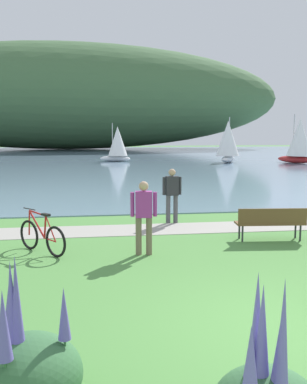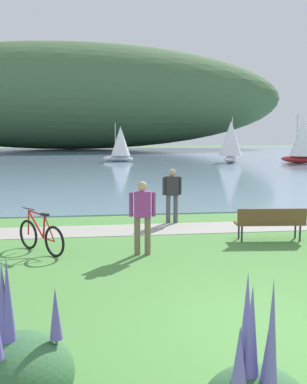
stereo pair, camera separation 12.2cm
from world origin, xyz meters
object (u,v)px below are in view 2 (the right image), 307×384
(person_at_shoreline, at_px, (172,192))
(sailboat_far_off, at_px, (302,140))
(park_bench_near_camera, at_px, (270,221))
(sailboat_mid_bay, at_px, (120,143))
(bicycle_leaning_near_bench, at_px, (41,236))
(person_on_the_grass, at_px, (142,213))
(sailboat_toward_hillside, at_px, (231,141))

(person_at_shoreline, height_order, sailboat_far_off, sailboat_far_off)
(park_bench_near_camera, height_order, sailboat_mid_bay, sailboat_mid_bay)
(park_bench_near_camera, bearing_deg, bicycle_leaning_near_bench, -175.85)
(bicycle_leaning_near_bench, relative_size, person_on_the_grass, 0.80)
(bicycle_leaning_near_bench, distance_m, sailboat_far_off, 35.43)
(bicycle_leaning_near_bench, xyz_separation_m, sailboat_toward_hillside, (14.18, 30.52, 1.72))
(park_bench_near_camera, distance_m, sailboat_far_off, 32.02)
(person_at_shoreline, bearing_deg, sailboat_far_off, 56.60)
(park_bench_near_camera, bearing_deg, person_on_the_grass, -165.82)
(sailboat_mid_bay, height_order, sailboat_toward_hillside, sailboat_toward_hillside)
(person_at_shoreline, bearing_deg, park_bench_near_camera, -49.96)
(park_bench_near_camera, xyz_separation_m, bicycle_leaning_near_bench, (-5.80, -0.42, -0.12))
(sailboat_mid_bay, bearing_deg, person_at_shoreline, -90.04)
(sailboat_toward_hillside, bearing_deg, park_bench_near_camera, -105.57)
(sailboat_mid_bay, bearing_deg, person_on_the_grass, -92.19)
(bicycle_leaning_near_bench, height_order, person_on_the_grass, person_on_the_grass)
(person_on_the_grass, xyz_separation_m, sailboat_far_off, (18.27, 29.20, 1.25))
(bicycle_leaning_near_bench, height_order, person_at_shoreline, person_at_shoreline)
(sailboat_mid_bay, distance_m, sailboat_far_off, 17.71)
(bicycle_leaning_near_bench, xyz_separation_m, sailboat_mid_bay, (3.66, 33.81, 1.46))
(person_on_the_grass, height_order, sailboat_mid_bay, sailboat_mid_bay)
(park_bench_near_camera, distance_m, sailboat_mid_bay, 33.49)
(sailboat_toward_hillside, bearing_deg, sailboat_far_off, -15.38)
(park_bench_near_camera, relative_size, person_at_shoreline, 1.07)
(park_bench_near_camera, bearing_deg, sailboat_toward_hillside, 74.43)
(bicycle_leaning_near_bench, xyz_separation_m, sailboat_far_off, (20.62, 28.75, 1.83))
(sailboat_toward_hillside, relative_size, sailboat_far_off, 0.95)
(park_bench_near_camera, relative_size, sailboat_far_off, 0.39)
(sailboat_mid_bay, bearing_deg, sailboat_toward_hillside, -17.34)
(person_on_the_grass, distance_m, sailboat_far_off, 34.47)
(person_on_the_grass, relative_size, sailboat_mid_bay, 0.44)
(bicycle_leaning_near_bench, bearing_deg, sailboat_mid_bay, 83.82)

